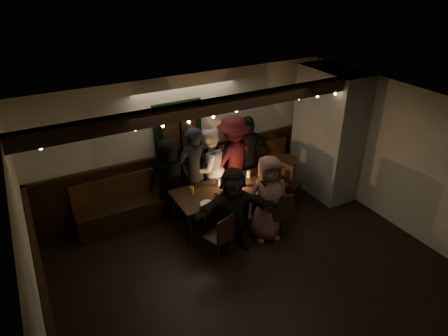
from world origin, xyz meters
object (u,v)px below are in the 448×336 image
person_d (233,158)px  person_f (233,210)px  high_top (281,175)px  dining_table (229,191)px  chair_near_left (221,235)px  person_a (170,179)px  chair_end (286,181)px  person_e (248,156)px  person_g (268,199)px  person_c (209,168)px  chair_near_right (279,212)px  person_b (193,171)px

person_d → person_f: person_d is taller
person_d → high_top: bearing=134.7°
dining_table → chair_near_left: 1.06m
person_a → person_f: size_ratio=1.04×
chair_end → person_e: 0.92m
high_top → person_f: bearing=-151.8°
person_g → person_c: bearing=116.6°
chair_near_right → person_a: 2.09m
dining_table → person_g: person_g is taller
chair_near_left → person_a: person_a is taller
person_e → chair_end: bearing=118.5°
high_top → person_g: 1.29m
chair_near_right → person_g: person_g is taller
chair_end → person_a: person_a is taller
person_b → person_d: bearing=178.7°
dining_table → high_top: high_top is taller
person_c → chair_near_left: bearing=58.6°
dining_table → chair_end: chair_end is taller
chair_near_left → person_b: 1.57m
chair_end → high_top: (0.03, 0.18, 0.04)m
person_d → person_f: size_ratio=1.15×
chair_near_right → person_f: size_ratio=0.60×
chair_near_left → dining_table: bearing=53.8°
person_a → person_c: (0.81, 0.01, 0.01)m
chair_end → person_a: size_ratio=0.61×
person_a → person_g: person_a is taller
person_e → chair_near_left: bearing=48.3°
person_b → person_c: bearing=-176.6°
chair_near_left → person_f: size_ratio=0.53×
person_b → person_g: (0.76, -1.37, -0.09)m
dining_table → person_e: size_ratio=1.20×
chair_near_left → person_c: 1.69m
high_top → person_e: bearing=125.8°
chair_near_right → person_a: size_ratio=0.57×
dining_table → person_a: 1.13m
chair_near_left → person_b: size_ratio=0.47×
person_b → person_f: bearing=86.9°
chair_end → person_a: bearing=160.8°
person_f → person_g: (0.68, -0.00, 0.02)m
person_b → person_d: person_d is taller
chair_end → high_top: bearing=81.5°
person_b → person_d: 0.92m
chair_near_left → person_f: (0.28, 0.12, 0.31)m
person_c → person_e: size_ratio=0.95×
chair_near_left → high_top: high_top is taller
dining_table → person_a: size_ratio=1.28×
person_a → person_e: bearing=-158.5°
person_d → person_g: (-0.16, -1.46, -0.09)m
person_d → person_b: bearing=-3.0°
high_top → person_d: (-0.78, 0.59, 0.30)m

